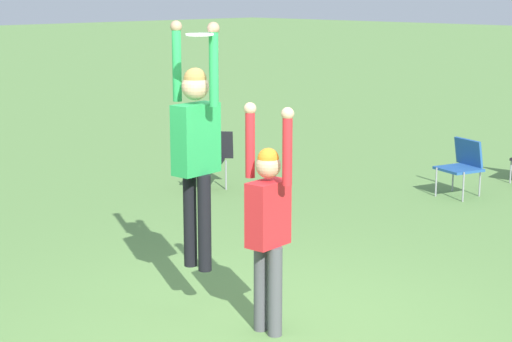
{
  "coord_description": "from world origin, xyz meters",
  "views": [
    {
      "loc": [
        4.86,
        -4.91,
        2.85
      ],
      "look_at": [
        -0.27,
        0.27,
        1.3
      ],
      "focal_mm": 60.0,
      "sensor_mm": 36.0,
      "label": 1
    }
  ],
  "objects_px": {
    "person_defending": "(268,217)",
    "camping_chair_4": "(463,163)",
    "camping_chair_3": "(212,155)",
    "person_jumping": "(196,140)",
    "frisbee": "(200,34)"
  },
  "relations": [
    {
      "from": "camping_chair_4",
      "to": "camping_chair_3",
      "type": "bearing_deg",
      "value": 55.34
    },
    {
      "from": "person_defending",
      "to": "frisbee",
      "type": "relative_size",
      "value": 8.4
    },
    {
      "from": "person_defending",
      "to": "camping_chair_3",
      "type": "relative_size",
      "value": 2.31
    },
    {
      "from": "person_defending",
      "to": "camping_chair_4",
      "type": "height_order",
      "value": "person_defending"
    },
    {
      "from": "camping_chair_3",
      "to": "person_defending",
      "type": "bearing_deg",
      "value": 104.06
    },
    {
      "from": "frisbee",
      "to": "camping_chair_3",
      "type": "distance_m",
      "value": 5.48
    },
    {
      "from": "person_jumping",
      "to": "person_defending",
      "type": "distance_m",
      "value": 0.99
    },
    {
      "from": "camping_chair_3",
      "to": "person_jumping",
      "type": "bearing_deg",
      "value": 97.57
    },
    {
      "from": "person_jumping",
      "to": "camping_chair_4",
      "type": "distance_m",
      "value": 5.7
    },
    {
      "from": "camping_chair_3",
      "to": "frisbee",
      "type": "bearing_deg",
      "value": 98.19
    },
    {
      "from": "person_defending",
      "to": "camping_chair_4",
      "type": "distance_m",
      "value": 5.72
    },
    {
      "from": "person_defending",
      "to": "frisbee",
      "type": "bearing_deg",
      "value": -74.1
    },
    {
      "from": "person_defending",
      "to": "camping_chair_3",
      "type": "xyz_separation_m",
      "value": [
        -4.3,
        3.28,
        -0.52
      ]
    },
    {
      "from": "camping_chair_4",
      "to": "person_jumping",
      "type": "bearing_deg",
      "value": 114.11
    },
    {
      "from": "person_defending",
      "to": "camping_chair_4",
      "type": "relative_size",
      "value": 2.46
    }
  ]
}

